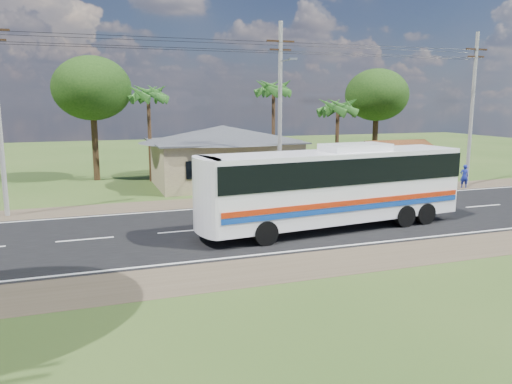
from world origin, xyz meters
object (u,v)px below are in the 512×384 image
at_px(waiting_shed, 395,148).
at_px(coach_bus, 336,181).
at_px(motorcycle, 311,186).
at_px(person, 464,176).

xyz_separation_m(waiting_shed, coach_bus, (-10.33, -10.25, -0.37)).
bearing_deg(waiting_shed, motorcycle, -169.80).
distance_m(waiting_shed, person, 5.27).
bearing_deg(person, coach_bus, 45.51).
xyz_separation_m(coach_bus, motorcycle, (2.89, 8.91, -1.85)).
bearing_deg(person, motorcycle, 10.80).
height_order(waiting_shed, coach_bus, coach_bus).
xyz_separation_m(motorcycle, person, (11.47, -1.48, 0.33)).
bearing_deg(motorcycle, coach_bus, 146.13).
xyz_separation_m(coach_bus, person, (14.36, 7.43, -1.52)).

